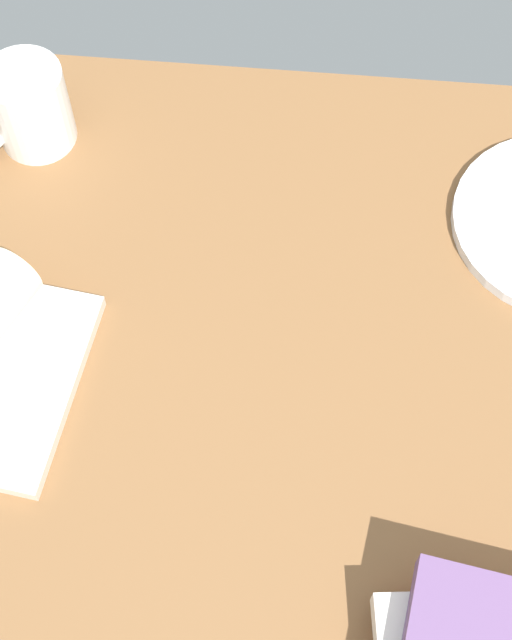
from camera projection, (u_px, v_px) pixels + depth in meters
The scene contains 2 objects.
dining_table at pixel (268, 427), 96.59cm from camera, with size 110.00×90.00×4.00cm, color brown.
coffee_mug at pixel (27, 108), 106.78cm from camera, with size 12.07×10.91×10.13cm.
Camera 1 is at (2.11, -36.53, 92.03)cm, focal length 54.59 mm.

